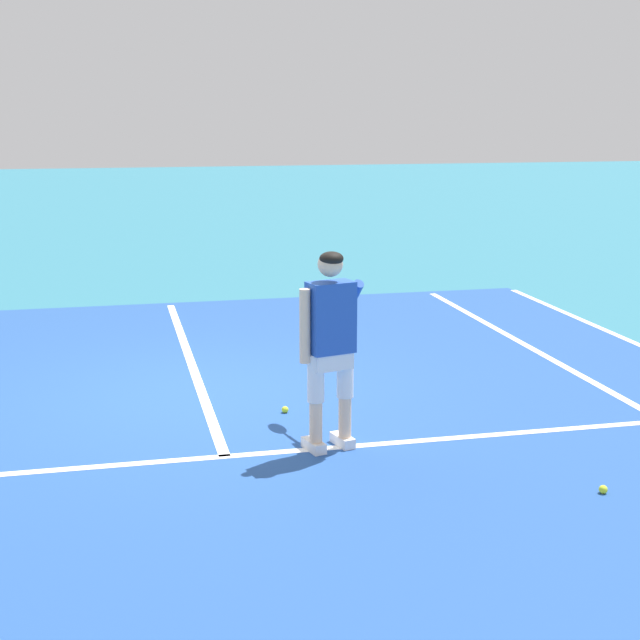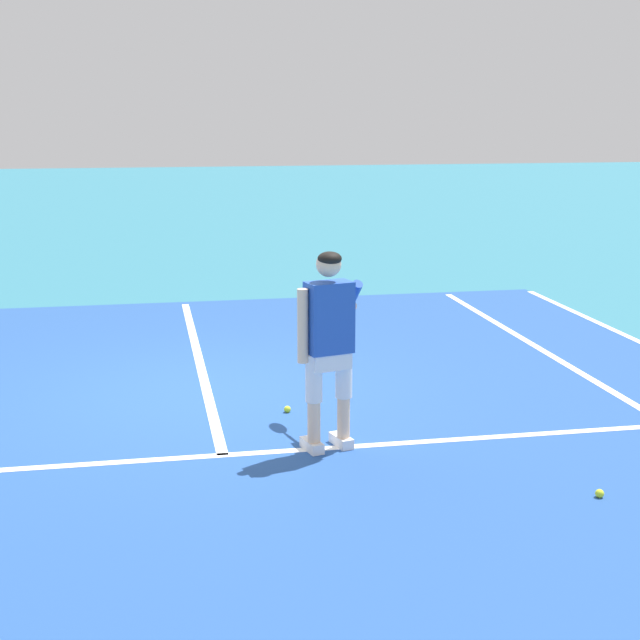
{
  "view_description": "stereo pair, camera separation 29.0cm",
  "coord_description": "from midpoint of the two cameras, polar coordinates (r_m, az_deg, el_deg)",
  "views": [
    {
      "loc": [
        -0.87,
        -9.21,
        2.84
      ],
      "look_at": [
        0.91,
        -1.42,
        1.05
      ],
      "focal_mm": 52.64,
      "sensor_mm": 36.0,
      "label": 1
    },
    {
      "loc": [
        -0.59,
        -9.27,
        2.84
      ],
      "look_at": [
        0.91,
        -1.42,
        1.05
      ],
      "focal_mm": 52.64,
      "sensor_mm": 36.0,
      "label": 2
    }
  ],
  "objects": [
    {
      "name": "line_service",
      "position": [
        7.99,
        -6.85,
        -8.24
      ],
      "size": [
        8.23,
        0.1,
        0.01
      ],
      "primitive_type": "cube",
      "color": "white",
      "rests_on": "ground"
    },
    {
      "name": "tennis_ball_near_feet",
      "position": [
        7.48,
        15.77,
        -9.89
      ],
      "size": [
        0.07,
        0.07,
        0.07
      ],
      "primitive_type": "sphere",
      "color": "#CCE02D",
      "rests_on": "ground"
    },
    {
      "name": "ground_plane",
      "position": [
        9.69,
        -8.0,
        -4.53
      ],
      "size": [
        80.0,
        80.0,
        0.0
      ],
      "primitive_type": "plane",
      "color": "teal"
    },
    {
      "name": "tennis_player",
      "position": [
        7.84,
        -0.45,
        -1.01
      ],
      "size": [
        0.59,
        1.21,
        1.71
      ],
      "color": "white",
      "rests_on": "ground"
    },
    {
      "name": "line_centre_service",
      "position": [
        11.03,
        -8.65,
        -2.41
      ],
      "size": [
        0.1,
        6.4,
        0.01
      ],
      "primitive_type": "cube",
      "color": "white",
      "rests_on": "ground"
    },
    {
      "name": "court_inner_surface",
      "position": [
        9.05,
        -7.63,
        -5.75
      ],
      "size": [
        10.98,
        10.95,
        0.0
      ],
      "primitive_type": "cube",
      "color": "#234C93",
      "rests_on": "ground"
    },
    {
      "name": "tennis_ball_by_baseline",
      "position": [
        9.04,
        -3.06,
        -5.46
      ],
      "size": [
        0.07,
        0.07,
        0.07
      ],
      "primitive_type": "sphere",
      "color": "#CCE02D",
      "rests_on": "ground"
    },
    {
      "name": "line_singles_right",
      "position": [
        10.24,
        16.0,
        -3.95
      ],
      "size": [
        0.1,
        10.55,
        0.01
      ],
      "primitive_type": "cube",
      "color": "white",
      "rests_on": "ground"
    }
  ]
}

